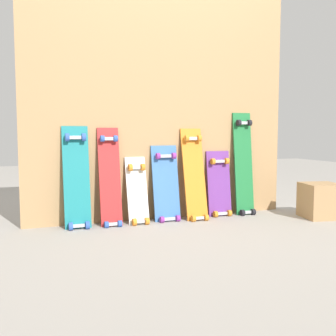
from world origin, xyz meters
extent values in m
plane|color=#9E9991|center=(0.00, 0.00, 0.00)|extent=(12.00, 12.00, 0.00)
cube|color=tan|center=(0.00, 0.07, 0.95)|extent=(2.22, 0.04, 1.89)
cube|color=#197A7F|center=(-0.71, -0.02, 0.34)|extent=(0.19, 0.14, 0.82)
cube|color=#B7B7BF|center=(-0.71, -0.10, 0.03)|extent=(0.09, 0.04, 0.03)
cube|color=#B7B7BF|center=(-0.71, 0.00, 0.67)|extent=(0.09, 0.04, 0.03)
cylinder|color=#3359B2|center=(-0.77, -0.11, 0.03)|extent=(0.03, 0.06, 0.06)
cylinder|color=#3359B2|center=(-0.65, -0.11, 0.03)|extent=(0.03, 0.06, 0.06)
cylinder|color=#3359B2|center=(-0.77, -0.01, 0.67)|extent=(0.03, 0.06, 0.06)
cylinder|color=#3359B2|center=(-0.65, -0.01, 0.67)|extent=(0.03, 0.06, 0.06)
cube|color=#B22626|center=(-0.46, -0.03, 0.34)|extent=(0.16, 0.16, 0.82)
cube|color=#B7B7BF|center=(-0.46, -0.11, 0.02)|extent=(0.07, 0.04, 0.03)
cube|color=#B7B7BF|center=(-0.46, 0.00, 0.66)|extent=(0.07, 0.04, 0.03)
cylinder|color=#3359B2|center=(-0.51, -0.13, 0.02)|extent=(0.03, 0.05, 0.05)
cylinder|color=#3359B2|center=(-0.41, -0.13, 0.02)|extent=(0.03, 0.05, 0.05)
cylinder|color=#3359B2|center=(-0.51, -0.01, 0.66)|extent=(0.03, 0.05, 0.05)
cylinder|color=#3359B2|center=(-0.41, -0.01, 0.66)|extent=(0.03, 0.05, 0.05)
cube|color=silver|center=(-0.24, -0.03, 0.22)|extent=(0.16, 0.17, 0.59)
cube|color=#B7B7BF|center=(-0.24, -0.11, 0.02)|extent=(0.07, 0.04, 0.03)
cube|color=#B7B7BF|center=(-0.24, 0.00, 0.43)|extent=(0.07, 0.04, 0.03)
cylinder|color=orange|center=(-0.29, -0.13, 0.03)|extent=(0.03, 0.05, 0.05)
cylinder|color=orange|center=(-0.19, -0.13, 0.03)|extent=(0.03, 0.05, 0.05)
cylinder|color=orange|center=(-0.29, -0.02, 0.44)|extent=(0.03, 0.05, 0.05)
cylinder|color=orange|center=(-0.19, -0.02, 0.44)|extent=(0.03, 0.05, 0.05)
cube|color=#386BAD|center=(0.00, -0.02, 0.26)|extent=(0.22, 0.14, 0.68)
cube|color=#B7B7BF|center=(0.00, -0.09, 0.02)|extent=(0.10, 0.04, 0.03)
cube|color=#B7B7BF|center=(0.00, 0.00, 0.52)|extent=(0.10, 0.04, 0.03)
cylinder|color=purple|center=(-0.06, -0.11, 0.02)|extent=(0.03, 0.05, 0.05)
cylinder|color=purple|center=(0.07, -0.11, 0.02)|extent=(0.03, 0.05, 0.05)
cylinder|color=purple|center=(-0.06, -0.02, 0.52)|extent=(0.03, 0.05, 0.05)
cylinder|color=purple|center=(0.07, -0.02, 0.52)|extent=(0.03, 0.05, 0.05)
cube|color=orange|center=(0.24, -0.05, 0.33)|extent=(0.18, 0.20, 0.81)
cube|color=#B7B7BF|center=(0.24, -0.14, 0.02)|extent=(0.08, 0.04, 0.03)
cube|color=#B7B7BF|center=(0.24, 0.00, 0.66)|extent=(0.08, 0.04, 0.03)
cylinder|color=orange|center=(0.18, -0.16, 0.03)|extent=(0.03, 0.05, 0.05)
cylinder|color=orange|center=(0.29, -0.16, 0.03)|extent=(0.03, 0.05, 0.05)
cylinder|color=orange|center=(0.18, -0.02, 0.66)|extent=(0.03, 0.05, 0.05)
cylinder|color=orange|center=(0.29, -0.02, 0.66)|extent=(0.03, 0.05, 0.05)
cube|color=#6B338C|center=(0.49, 0.00, 0.24)|extent=(0.21, 0.10, 0.62)
cube|color=#B7B7BF|center=(0.49, -0.05, 0.02)|extent=(0.10, 0.04, 0.03)
cube|color=#B7B7BF|center=(0.49, 0.01, 0.46)|extent=(0.10, 0.04, 0.03)
cylinder|color=orange|center=(0.42, -0.07, 0.03)|extent=(0.03, 0.05, 0.05)
cylinder|color=orange|center=(0.56, -0.07, 0.03)|extent=(0.03, 0.05, 0.05)
cylinder|color=orange|center=(0.42, -0.01, 0.47)|extent=(0.03, 0.05, 0.05)
cylinder|color=orange|center=(0.56, -0.01, 0.47)|extent=(0.03, 0.05, 0.05)
cube|color=#1E7238|center=(0.72, -0.01, 0.40)|extent=(0.17, 0.12, 0.95)
cube|color=#B7B7BF|center=(0.72, -0.08, 0.02)|extent=(0.08, 0.04, 0.03)
cube|color=#B7B7BF|center=(0.72, 0.01, 0.79)|extent=(0.08, 0.04, 0.03)
cylinder|color=black|center=(0.67, -0.10, 0.03)|extent=(0.03, 0.05, 0.05)
cylinder|color=black|center=(0.77, -0.10, 0.03)|extent=(0.03, 0.05, 0.05)
cylinder|color=black|center=(0.67, -0.01, 0.79)|extent=(0.03, 0.05, 0.05)
cylinder|color=black|center=(0.77, -0.01, 0.79)|extent=(0.03, 0.05, 0.05)
cube|color=tan|center=(1.24, -0.38, 0.14)|extent=(0.34, 0.34, 0.29)
camera|label=1|loc=(-1.10, -3.04, 0.71)|focal=42.89mm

